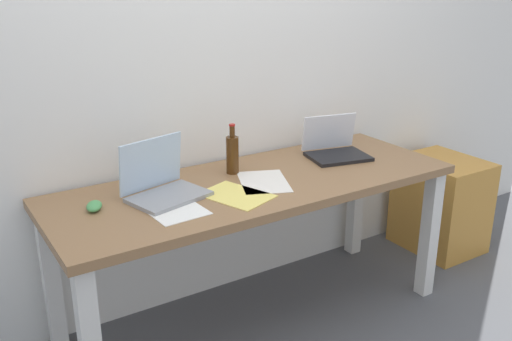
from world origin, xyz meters
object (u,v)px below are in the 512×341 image
(desk, at_px, (256,200))
(computer_mouse, at_px, (94,206))
(laptop_right, at_px, (335,148))
(beer_bottle, at_px, (232,154))
(laptop_left, at_px, (162,185))
(filing_cabinet, at_px, (441,204))

(desk, relative_size, computer_mouse, 18.96)
(laptop_right, relative_size, beer_bottle, 1.42)
(desk, xyz_separation_m, computer_mouse, (-0.73, 0.07, 0.11))
(laptop_left, bearing_deg, filing_cabinet, 0.04)
(desk, xyz_separation_m, laptop_left, (-0.44, 0.05, 0.15))
(laptop_right, bearing_deg, desk, -170.82)
(filing_cabinet, bearing_deg, laptop_right, 177.81)
(laptop_left, xyz_separation_m, beer_bottle, (0.40, 0.10, 0.04))
(beer_bottle, bearing_deg, laptop_left, -166.49)
(laptop_right, bearing_deg, beer_bottle, 173.81)
(beer_bottle, relative_size, filing_cabinet, 0.42)
(laptop_left, bearing_deg, beer_bottle, 13.51)
(filing_cabinet, bearing_deg, laptop_left, -179.96)
(filing_cabinet, bearing_deg, beer_bottle, 176.18)
(desk, distance_m, filing_cabinet, 1.43)
(desk, relative_size, laptop_right, 5.58)
(desk, height_order, beer_bottle, beer_bottle)
(desk, distance_m, beer_bottle, 0.25)
(computer_mouse, bearing_deg, laptop_right, 25.48)
(desk, bearing_deg, laptop_right, 9.18)
(desk, distance_m, laptop_left, 0.46)
(laptop_left, bearing_deg, computer_mouse, 177.20)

